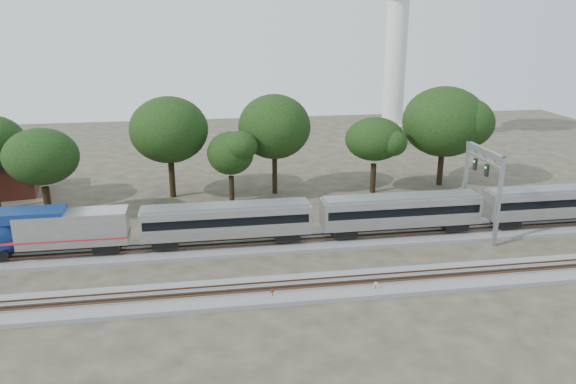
% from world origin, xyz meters
% --- Properties ---
extents(ground, '(160.00, 160.00, 0.00)m').
position_xyz_m(ground, '(0.00, 0.00, 0.00)').
color(ground, '#383328').
rests_on(ground, ground).
extents(track_far, '(160.00, 5.00, 0.73)m').
position_xyz_m(track_far, '(0.00, 6.00, 0.21)').
color(track_far, slate).
rests_on(track_far, ground).
extents(track_near, '(160.00, 5.00, 0.73)m').
position_xyz_m(track_near, '(0.00, -4.00, 0.21)').
color(track_near, slate).
rests_on(track_near, ground).
extents(train, '(104.11, 2.97, 4.37)m').
position_xyz_m(train, '(25.78, 6.00, 3.09)').
color(train, silver).
rests_on(train, ground).
extents(switch_stand_red, '(0.32, 0.15, 1.06)m').
position_xyz_m(switch_stand_red, '(1.82, -5.27, 0.67)').
color(switch_stand_red, '#512D19').
rests_on(switch_stand_red, ground).
extents(switch_stand_white, '(0.33, 0.06, 1.04)m').
position_xyz_m(switch_stand_white, '(10.51, -5.43, 0.67)').
color(switch_stand_white, '#512D19').
rests_on(switch_stand_white, ground).
extents(switch_lever, '(0.51, 0.32, 0.30)m').
position_xyz_m(switch_lever, '(4.56, -5.92, 0.15)').
color(switch_lever, '#512D19').
rests_on(switch_lever, ground).
extents(signal_gantry, '(0.64, 7.59, 9.24)m').
position_xyz_m(signal_gantry, '(25.38, 6.00, 6.73)').
color(signal_gantry, gray).
rests_on(signal_gantry, ground).
extents(tree_2, '(7.70, 7.70, 10.86)m').
position_xyz_m(tree_2, '(-20.57, 16.82, 7.56)').
color(tree_2, black).
rests_on(tree_2, ground).
extents(tree_3, '(8.87, 8.87, 12.50)m').
position_xyz_m(tree_3, '(-7.13, 23.94, 8.71)').
color(tree_3, black).
rests_on(tree_3, ground).
extents(tree_4, '(6.39, 6.39, 9.00)m').
position_xyz_m(tree_4, '(0.19, 20.46, 6.26)').
color(tree_4, black).
rests_on(tree_4, ground).
extents(tree_5, '(8.96, 8.96, 12.63)m').
position_xyz_m(tree_5, '(5.98, 23.34, 8.80)').
color(tree_5, black).
rests_on(tree_5, ground).
extents(tree_6, '(7.25, 7.25, 10.21)m').
position_xyz_m(tree_6, '(18.73, 21.73, 7.11)').
color(tree_6, black).
rests_on(tree_6, ground).
extents(tree_7, '(8.88, 8.88, 12.52)m').
position_xyz_m(tree_7, '(28.82, 23.58, 8.72)').
color(tree_7, black).
rests_on(tree_7, ground).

